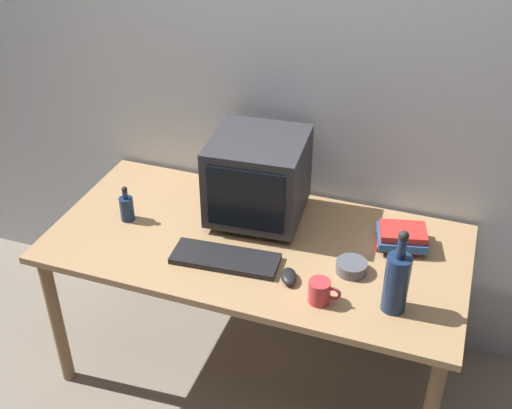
% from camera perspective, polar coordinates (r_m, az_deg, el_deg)
% --- Properties ---
extents(ground_plane, '(6.00, 6.00, 0.00)m').
position_cam_1_polar(ground_plane, '(3.12, 0.00, -13.96)').
color(ground_plane, gray).
extents(back_wall, '(4.00, 0.08, 2.50)m').
position_cam_1_polar(back_wall, '(2.77, 3.32, 11.15)').
color(back_wall, silver).
rests_on(back_wall, ground).
extents(desk, '(1.69, 0.82, 0.72)m').
position_cam_1_polar(desk, '(2.68, 0.00, -4.59)').
color(desk, tan).
rests_on(desk, ground).
extents(crt_monitor, '(0.41, 0.41, 0.37)m').
position_cam_1_polar(crt_monitor, '(2.68, 0.18, 2.40)').
color(crt_monitor, '#333338').
rests_on(crt_monitor, desk).
extents(keyboard, '(0.43, 0.18, 0.02)m').
position_cam_1_polar(keyboard, '(2.53, -2.72, -4.80)').
color(keyboard, black).
rests_on(keyboard, desk).
extents(computer_mouse, '(0.09, 0.12, 0.04)m').
position_cam_1_polar(computer_mouse, '(2.43, 2.92, -6.37)').
color(computer_mouse, black).
rests_on(computer_mouse, desk).
extents(bottle_tall, '(0.09, 0.09, 0.34)m').
position_cam_1_polar(bottle_tall, '(2.30, 12.31, -6.59)').
color(bottle_tall, navy).
rests_on(bottle_tall, desk).
extents(bottle_short, '(0.06, 0.06, 0.16)m').
position_cam_1_polar(bottle_short, '(2.78, -11.35, -0.25)').
color(bottle_short, navy).
rests_on(bottle_short, desk).
extents(book_stack, '(0.23, 0.21, 0.09)m').
position_cam_1_polar(book_stack, '(2.65, 12.73, -2.83)').
color(book_stack, red).
rests_on(book_stack, desk).
extents(mug, '(0.12, 0.08, 0.09)m').
position_cam_1_polar(mug, '(2.34, 5.69, -7.67)').
color(mug, '#CC383D').
rests_on(mug, desk).
extents(cd_spindle, '(0.12, 0.12, 0.04)m').
position_cam_1_polar(cd_spindle, '(2.49, 8.43, -5.47)').
color(cd_spindle, '#595B66').
rests_on(cd_spindle, desk).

